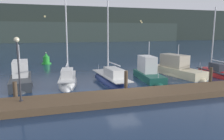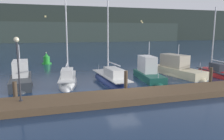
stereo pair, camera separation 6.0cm
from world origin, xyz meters
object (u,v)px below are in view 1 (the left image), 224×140
sailboat_berth_4 (68,81)px  channel_buoy (46,60)px  motorboat_berth_3 (21,81)px  sailboat_berth_8 (213,74)px  motorboat_berth_6 (148,75)px  sailboat_berth_5 (111,80)px  dock_lamppost (18,59)px  motorboat_berth_7 (178,72)px

sailboat_berth_4 → channel_buoy: size_ratio=6.04×
motorboat_berth_3 → sailboat_berth_8: sailboat_berth_8 is taller
motorboat_berth_6 → sailboat_berth_5: bearing=-178.1°
motorboat_berth_6 → dock_lamppost: size_ratio=1.49×
motorboat_berth_6 → channel_buoy: bearing=124.6°
channel_buoy → motorboat_berth_6: bearing=-55.4°
sailboat_berth_8 → motorboat_berth_7: bearing=164.1°
motorboat_berth_3 → dock_lamppost: (0.61, -6.34, 2.71)m
motorboat_berth_6 → motorboat_berth_7: 4.15m
sailboat_berth_5 → channel_buoy: 15.48m
motorboat_berth_3 → sailboat_berth_8: bearing=-3.0°
motorboat_berth_7 → dock_lamppost: dock_lamppost is taller
motorboat_berth_3 → channel_buoy: motorboat_berth_3 is taller
motorboat_berth_3 → channel_buoy: bearing=80.5°
sailboat_berth_8 → sailboat_berth_4: bearing=177.1°
channel_buoy → sailboat_berth_8: bearing=-39.0°
motorboat_berth_3 → sailboat_berth_5: 8.09m
sailboat_berth_5 → motorboat_berth_6: sailboat_berth_5 is taller
sailboat_berth_8 → channel_buoy: bearing=141.0°
sailboat_berth_5 → motorboat_berth_7: sailboat_berth_5 is taller
motorboat_berth_6 → channel_buoy: 17.26m
sailboat_berth_4 → channel_buoy: (-1.86, 13.54, 0.48)m
sailboat_berth_5 → sailboat_berth_8: size_ratio=1.26×
sailboat_berth_4 → dock_lamppost: bearing=-119.7°
sailboat_berth_5 → motorboat_berth_7: (8.03, 1.10, 0.21)m
dock_lamppost → sailboat_berth_5: bearing=35.5°
sailboat_berth_4 → channel_buoy: sailboat_berth_4 is taller
sailboat_berth_4 → channel_buoy: bearing=97.8°
motorboat_berth_7 → sailboat_berth_8: sailboat_berth_8 is taller
sailboat_berth_5 → sailboat_berth_8: sailboat_berth_5 is taller
motorboat_berth_7 → sailboat_berth_8: (3.85, -1.10, -0.25)m
channel_buoy → dock_lamppost: size_ratio=0.44×
sailboat_berth_5 → motorboat_berth_7: size_ratio=1.36×
sailboat_berth_4 → sailboat_berth_5: (3.94, -0.80, 0.02)m
sailboat_berth_5 → sailboat_berth_8: (11.88, 0.00, -0.04)m
motorboat_berth_3 → motorboat_berth_6: bearing=-4.4°
motorboat_berth_3 → sailboat_berth_5: sailboat_berth_5 is taller
sailboat_berth_4 → motorboat_berth_6: size_ratio=1.79×
sailboat_berth_4 → sailboat_berth_8: bearing=-2.9°
motorboat_berth_3 → sailboat_berth_4: (4.08, -0.26, -0.25)m
motorboat_berth_6 → motorboat_berth_7: size_ratio=0.78×
motorboat_berth_3 → motorboat_berth_7: size_ratio=0.83×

